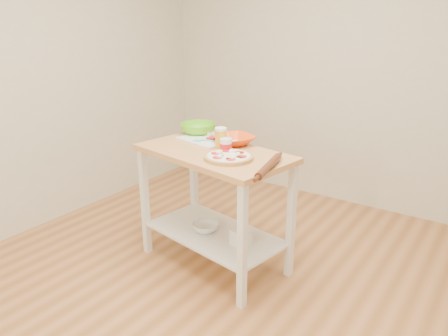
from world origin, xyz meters
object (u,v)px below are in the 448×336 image
at_px(beer_pint, 221,139).
at_px(yogurt_tub, 226,146).
at_px(orange_bowl, 234,140).
at_px(rolling_pin, 269,166).
at_px(pizza, 229,157).
at_px(shelf_glass_bowl, 206,227).
at_px(cutting_board, 207,139).
at_px(knife, 204,133).
at_px(green_bowl, 198,129).
at_px(spatula, 203,140).
at_px(shelf_bin, 241,237).
at_px(prep_island, 214,184).

xyz_separation_m(beer_pint, yogurt_tub, (0.06, -0.03, -0.03)).
relative_size(orange_bowl, rolling_pin, 0.67).
xyz_separation_m(pizza, shelf_glass_bowl, (-0.26, 0.08, -0.62)).
bearing_deg(pizza, rolling_pin, -7.46).
height_order(cutting_board, yogurt_tub, yogurt_tub).
relative_size(pizza, orange_bowl, 1.18).
bearing_deg(knife, green_bowl, -174.05).
height_order(spatula, beer_pint, beer_pint).
bearing_deg(orange_bowl, shelf_glass_bowl, -112.96).
bearing_deg(rolling_pin, shelf_bin, 159.97).
distance_m(rolling_pin, shelf_bin, 0.66).
height_order(knife, yogurt_tub, yogurt_tub).
height_order(prep_island, shelf_bin, prep_island).
xyz_separation_m(orange_bowl, yogurt_tub, (0.06, -0.20, 0.02)).
xyz_separation_m(spatula, knife, (-0.11, 0.17, 0.00)).
relative_size(prep_island, shelf_bin, 10.26).
distance_m(knife, shelf_bin, 0.90).
distance_m(prep_island, yogurt_tub, 0.32).
height_order(prep_island, orange_bowl, orange_bowl).
height_order(cutting_board, shelf_bin, cutting_board).
distance_m(orange_bowl, rolling_pin, 0.60).
distance_m(prep_island, spatula, 0.35).
height_order(green_bowl, shelf_glass_bowl, green_bowl).
relative_size(beer_pint, shelf_glass_bowl, 0.80).
bearing_deg(knife, shelf_glass_bowl, -36.26).
distance_m(spatula, yogurt_tub, 0.31).
height_order(yogurt_tub, shelf_bin, yogurt_tub).
bearing_deg(shelf_glass_bowl, yogurt_tub, 10.47).
relative_size(cutting_board, rolling_pin, 1.09).
distance_m(cutting_board, spatula, 0.08).
bearing_deg(pizza, cutting_board, 143.22).
bearing_deg(cutting_board, spatula, -66.34).
height_order(rolling_pin, shelf_glass_bowl, rolling_pin).
bearing_deg(shelf_bin, shelf_glass_bowl, 175.04).
bearing_deg(knife, cutting_board, -26.49).
distance_m(spatula, rolling_pin, 0.76).
bearing_deg(pizza, green_bowl, 144.64).
distance_m(beer_pint, shelf_bin, 0.71).
relative_size(yogurt_tub, rolling_pin, 0.44).
relative_size(orange_bowl, yogurt_tub, 1.53).
xyz_separation_m(spatula, green_bowl, (-0.18, 0.18, 0.03)).
distance_m(pizza, knife, 0.63).
relative_size(spatula, orange_bowl, 0.52).
height_order(knife, shelf_glass_bowl, knife).
bearing_deg(prep_island, beer_pint, 46.27).
height_order(prep_island, green_bowl, green_bowl).
distance_m(orange_bowl, beer_pint, 0.19).
distance_m(pizza, shelf_bin, 0.60).
relative_size(pizza, yogurt_tub, 1.81).
xyz_separation_m(prep_island, knife, (-0.31, 0.29, 0.27)).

